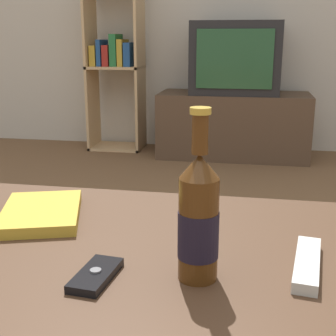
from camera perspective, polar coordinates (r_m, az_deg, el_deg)
coffee_table at (r=0.93m, az=-6.18°, el=-14.07°), size 1.01×0.68×0.48m
tv_stand at (r=3.54m, az=7.96°, el=5.22°), size 1.10×0.48×0.47m
television at (r=3.49m, az=8.26°, el=13.15°), size 0.63×0.45×0.51m
bookshelf at (r=3.74m, az=-6.49°, el=12.62°), size 0.41×0.30×1.29m
beer_bottle at (r=0.75m, az=3.74°, el=-6.21°), size 0.07×0.07×0.28m
cell_phone at (r=0.79m, az=-8.82°, el=-12.77°), size 0.06×0.12×0.02m
remote_control at (r=0.85m, az=16.60°, el=-11.11°), size 0.07×0.19×0.02m
table_book at (r=1.06m, az=-15.19°, el=-5.28°), size 0.22×0.27×0.02m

